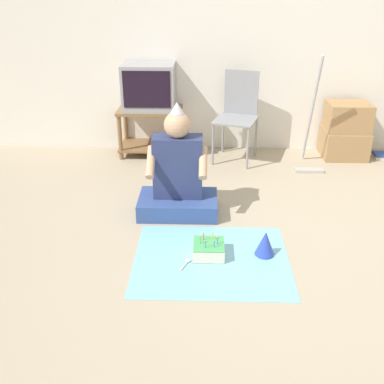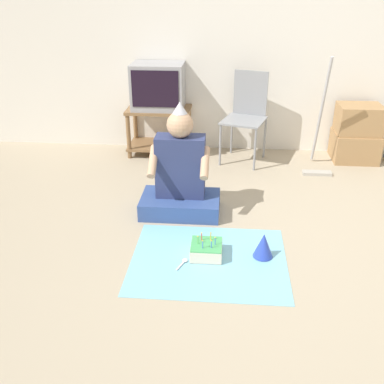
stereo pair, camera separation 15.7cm
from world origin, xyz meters
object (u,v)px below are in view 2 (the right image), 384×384
object	(u,v)px
tv	(158,86)
folding_chair	(247,111)
dust_mop	(319,140)
person_seated	(180,178)
birthday_cake	(206,250)
party_hat_blue	(263,245)
cardboard_box_stack	(356,134)

from	to	relation	value
tv	folding_chair	bearing A→B (deg)	-5.41
dust_mop	person_seated	xyz separation A→B (m)	(-1.25, -0.96, -0.02)
birthday_cake	party_hat_blue	bearing A→B (deg)	3.36
folding_chair	person_seated	size ratio (longest dim) A/B	0.99
cardboard_box_stack	birthday_cake	xyz separation A→B (m)	(-1.45, -1.97, -0.23)
tv	person_seated	xyz separation A→B (m)	(0.37, -1.34, -0.43)
birthday_cake	dust_mop	bearing A→B (deg)	58.05
birthday_cake	cardboard_box_stack	bearing A→B (deg)	53.58
folding_chair	tv	bearing A→B (deg)	174.59
dust_mop	party_hat_blue	bearing A→B (deg)	-111.17
party_hat_blue	cardboard_box_stack	bearing A→B (deg)	61.37
dust_mop	person_seated	distance (m)	1.58
dust_mop	folding_chair	bearing A→B (deg)	157.63
dust_mop	party_hat_blue	xyz separation A→B (m)	(-0.62, -1.59, -0.23)
dust_mop	tv	bearing A→B (deg)	166.94
folding_chair	party_hat_blue	xyz separation A→B (m)	(0.09, -1.88, -0.42)
dust_mop	party_hat_blue	world-z (taller)	dust_mop
tv	birthday_cake	bearing A→B (deg)	-72.75
person_seated	party_hat_blue	size ratio (longest dim) A/B	5.20
tv	cardboard_box_stack	bearing A→B (deg)	-0.60
cardboard_box_stack	dust_mop	xyz separation A→B (m)	(-0.45, -0.35, 0.04)
person_seated	cardboard_box_stack	bearing A→B (deg)	37.75
folding_chair	person_seated	distance (m)	1.38
tv	dust_mop	distance (m)	1.72
cardboard_box_stack	person_seated	world-z (taller)	person_seated
cardboard_box_stack	birthday_cake	bearing A→B (deg)	-126.42
cardboard_box_stack	birthday_cake	world-z (taller)	cardboard_box_stack
person_seated	party_hat_blue	bearing A→B (deg)	-44.54
dust_mop	person_seated	size ratio (longest dim) A/B	1.24
tv	party_hat_blue	bearing A→B (deg)	-62.86
person_seated	birthday_cake	size ratio (longest dim) A/B	4.22
tv	cardboard_box_stack	size ratio (longest dim) A/B	0.91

